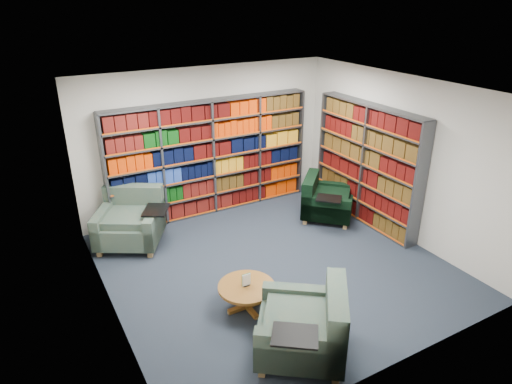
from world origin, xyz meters
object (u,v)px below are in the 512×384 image
chair_teal_front (309,329)px  coffee_table (247,290)px  chair_green_right (323,202)px  chair_teal_left (132,222)px

chair_teal_front → coffee_table: (-0.23, 1.13, -0.08)m
chair_green_right → coffee_table: 3.13m
chair_green_right → coffee_table: chair_green_right is taller
chair_teal_left → chair_green_right: (3.45, -0.89, -0.04)m
chair_teal_front → coffee_table: chair_teal_front is taller
chair_teal_left → chair_green_right: chair_teal_left is taller
coffee_table → chair_green_right: bearing=33.6°
chair_teal_left → coffee_table: bearing=-72.1°
chair_teal_left → chair_teal_front: chair_teal_left is taller
chair_teal_left → chair_teal_front: size_ratio=0.99×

